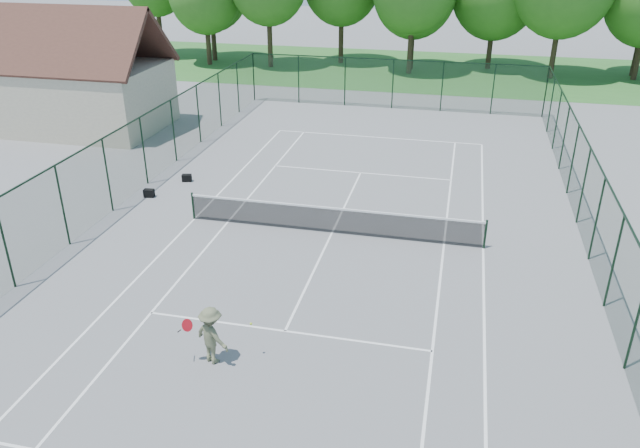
% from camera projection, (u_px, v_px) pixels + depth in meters
% --- Properties ---
extents(ground, '(140.00, 140.00, 0.00)m').
position_uv_depth(ground, '(332.00, 233.00, 23.20)').
color(ground, slate).
rests_on(ground, ground).
extents(grass_far, '(80.00, 16.00, 0.01)m').
position_uv_depth(grass_far, '(410.00, 69.00, 49.56)').
color(grass_far, '#326F2C').
rests_on(grass_far, ground).
extents(court_lines, '(11.05, 23.85, 0.01)m').
position_uv_depth(court_lines, '(332.00, 233.00, 23.20)').
color(court_lines, white).
rests_on(court_lines, ground).
extents(tennis_net, '(11.08, 0.08, 1.10)m').
position_uv_depth(tennis_net, '(332.00, 219.00, 22.95)').
color(tennis_net, black).
rests_on(tennis_net, ground).
extents(fence_enclosure, '(18.05, 36.05, 3.02)m').
position_uv_depth(fence_enclosure, '(332.00, 194.00, 22.53)').
color(fence_enclosure, '#1E3C25').
rests_on(fence_enclosure, ground).
extents(utility_building, '(8.60, 6.27, 6.63)m').
position_uv_depth(utility_building, '(83.00, 72.00, 33.87)').
color(utility_building, beige).
rests_on(utility_building, ground).
extents(sports_bag_a, '(0.45, 0.30, 0.34)m').
position_uv_depth(sports_bag_a, '(149.00, 193.00, 26.20)').
color(sports_bag_a, black).
rests_on(sports_bag_a, ground).
extents(sports_bag_b, '(0.46, 0.34, 0.32)m').
position_uv_depth(sports_bag_b, '(187.00, 178.00, 27.81)').
color(sports_bag_b, black).
rests_on(sports_bag_b, ground).
extents(tennis_player, '(1.85, 0.98, 1.62)m').
position_uv_depth(tennis_player, '(211.00, 335.00, 16.04)').
color(tennis_player, '#5E6245').
rests_on(tennis_player, ground).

